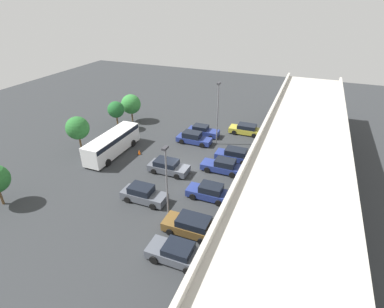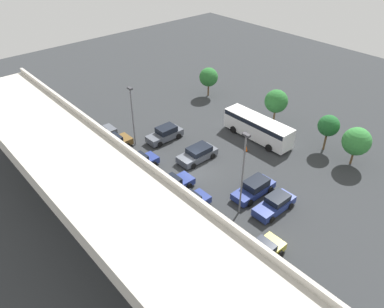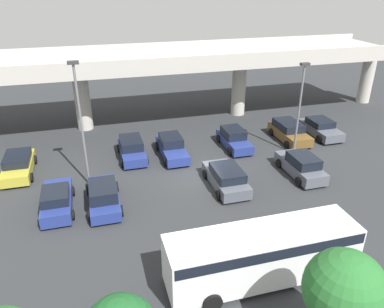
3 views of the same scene
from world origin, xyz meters
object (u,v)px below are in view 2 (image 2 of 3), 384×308
at_px(parked_car_5, 198,154).
at_px(parked_car_0, 259,254).
at_px(tree_front_right, 276,101).
at_px(lamp_post_mid_lot, 243,170).
at_px(parked_car_2, 254,188).
at_px(parked_car_9, 97,134).
at_px(parked_car_4, 171,186).
at_px(parked_car_3, 187,204).
at_px(parked_car_7, 165,134).
at_px(tree_front_centre, 329,126).
at_px(parked_car_8, 111,144).
at_px(shuttle_bus, 258,127).
at_px(tree_front_left, 357,141).
at_px(parked_car_6, 138,163).
at_px(lamp_post_near_aisle, 132,112).
at_px(tree_front_far_right, 209,77).
at_px(parked_car_1, 275,204).
at_px(traffic_cone, 246,149).

bearing_deg(parked_car_5, parked_car_0, 67.04).
bearing_deg(tree_front_right, lamp_post_mid_lot, 118.38).
distance_m(parked_car_2, parked_car_9, 20.82).
distance_m(parked_car_4, lamp_post_mid_lot, 8.40).
distance_m(parked_car_3, parked_car_7, 13.10).
bearing_deg(parked_car_9, tree_front_centre, -46.28).
bearing_deg(parked_car_5, parked_car_8, -52.92).
height_order(parked_car_9, shuttle_bus, shuttle_bus).
distance_m(parked_car_2, tree_front_left, 12.91).
distance_m(parked_car_0, parked_car_6, 17.00).
bearing_deg(parked_car_4, parked_car_5, 22.94).
xyz_separation_m(tree_front_left, tree_front_right, (11.45, -0.70, 0.37)).
relative_size(lamp_post_near_aisle, tree_front_far_right, 1.72).
xyz_separation_m(parked_car_1, parked_car_9, (22.61, 6.15, 0.01)).
relative_size(parked_car_3, parked_car_7, 0.97).
bearing_deg(tree_front_left, parked_car_0, 96.50).
bearing_deg(tree_front_right, parked_car_7, 64.22).
bearing_deg(parked_car_4, parked_car_9, 91.98).
relative_size(parked_car_2, lamp_post_near_aisle, 0.65).
distance_m(parked_car_1, parked_car_4, 10.31).
relative_size(parked_car_1, parked_car_6, 1.03).
bearing_deg(parked_car_9, tree_front_left, -51.49).
height_order(shuttle_bus, tree_front_far_right, tree_front_far_right).
bearing_deg(parked_car_2, parked_car_8, -68.93).
relative_size(parked_car_9, lamp_post_near_aisle, 0.62).
relative_size(parked_car_5, tree_front_left, 1.06).
xyz_separation_m(parked_car_4, shuttle_bus, (1.07, -14.48, 0.87)).
distance_m(parked_car_5, tree_front_far_right, 17.25).
relative_size(lamp_post_mid_lot, tree_front_centre, 1.94).
bearing_deg(lamp_post_near_aisle, lamp_post_mid_lot, -177.84).
relative_size(parked_car_8, tree_front_left, 1.05).
height_order(parked_car_6, traffic_cone, parked_car_6).
relative_size(lamp_post_near_aisle, tree_front_centre, 1.68).
bearing_deg(lamp_post_mid_lot, tree_front_right, -61.62).
bearing_deg(lamp_post_near_aisle, traffic_cone, -137.53).
xyz_separation_m(parked_car_1, tree_front_far_right, (22.68, -12.80, 2.22)).
bearing_deg(traffic_cone, parked_car_8, 47.20).
bearing_deg(tree_front_left, lamp_post_mid_lot, 79.51).
bearing_deg(parked_car_4, lamp_post_near_aisle, 76.78).
relative_size(shuttle_bus, tree_front_left, 2.06).
relative_size(parked_car_4, lamp_post_mid_lot, 0.56).
bearing_deg(parked_car_7, parked_car_6, 25.72).
xyz_separation_m(lamp_post_near_aisle, traffic_cone, (-9.80, -8.97, -4.07)).
distance_m(parked_car_0, parked_car_8, 22.30).
relative_size(parked_car_8, traffic_cone, 6.73).
distance_m(parked_car_7, traffic_cone, 10.02).
xyz_separation_m(parked_car_1, parked_car_6, (14.07, 5.88, 0.04)).
distance_m(parked_car_8, tree_front_centre, 25.21).
distance_m(parked_car_0, tree_front_far_right, 31.69).
bearing_deg(parked_car_4, parked_car_6, 92.21).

